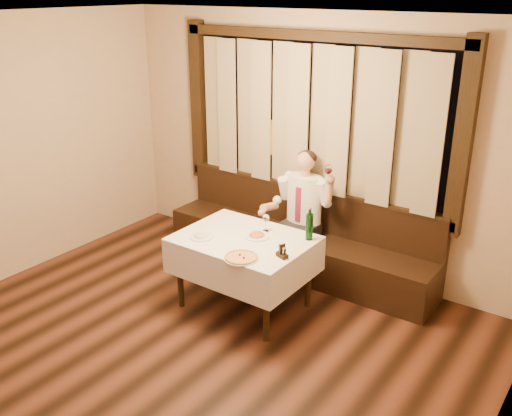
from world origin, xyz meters
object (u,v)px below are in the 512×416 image
Objects in this scene: banquette at (298,243)px; pasta_cream at (201,234)px; pasta_red at (257,234)px; seated_man at (301,205)px; pizza at (241,257)px; green_bottle at (309,226)px; cruet_caddy at (282,253)px; dining_table at (244,248)px.

pasta_cream is at bearing -105.14° from banquette.
seated_man is at bearing 90.89° from pasta_red.
pasta_red is (-0.16, 0.47, 0.02)m from pizza.
green_bottle is 0.48m from cruet_caddy.
pasta_red is at bearing -84.52° from banquette.
pasta_red is at bearing 44.56° from dining_table.
cruet_caddy is at bearing -67.16° from seated_man.
dining_table is 4.05× the size of pizza.
green_bottle is 2.41× the size of cruet_caddy.
green_bottle is at bearing -52.58° from banquette.
pasta_red is 0.51m from green_bottle.
seated_man is at bearing 126.91° from green_bottle.
seated_man is (0.42, 1.17, 0.03)m from pasta_cream.
banquette is 1.08m from dining_table.
banquette is 12.92× the size of pasta_red.
pasta_red is 0.77× the size of green_bottle.
pizza is at bearing -56.70° from dining_table.
cruet_caddy reaches higher than pasta_cream.
pasta_red is at bearing -151.17° from green_bottle.
cruet_caddy reaches higher than pizza.
banquette is 9.95× the size of green_bottle.
green_bottle is (0.44, 0.24, 0.10)m from pasta_red.
seated_man is at bearing -49.35° from banquette.
banquette is 2.29× the size of seated_man.
dining_table is 3.95× the size of green_bottle.
banquette is 1.50m from pizza.
banquette reaches higher than pizza.
pasta_cream is at bearing -151.84° from cruet_caddy.
pizza reaches higher than dining_table.
banquette is 0.52m from seated_man.
dining_table is 9.53× the size of cruet_caddy.
pasta_cream is (-0.34, -0.23, 0.14)m from dining_table.
pasta_cream is 0.88m from cruet_caddy.
cruet_caddy is (0.53, -0.14, 0.15)m from dining_table.
green_bottle is at bearing 28.83° from pasta_red.
cruet_caddy is at bearing -90.00° from green_bottle.
banquette is 1.39m from pasta_cream.
banquette is 1.37m from cruet_caddy.
green_bottle is (0.53, 0.33, 0.24)m from dining_table.
cruet_caddy is (0.44, -0.23, 0.01)m from pasta_red.
pasta_red is at bearing 36.86° from pasta_cream.
pasta_cream is at bearing -145.48° from dining_table.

